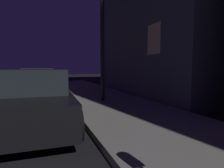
# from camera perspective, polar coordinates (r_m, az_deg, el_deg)

# --- Properties ---
(car_black) EXTENTS (2.09, 4.23, 1.43)m
(car_black) POSITION_cam_1_polar(r_m,az_deg,el_deg) (5.07, -22.71, -4.16)
(car_black) COLOR black
(car_black) RESTS_ON ground
(car_yellow_cab) EXTENTS (2.15, 4.49, 1.43)m
(car_yellow_cab) POSITION_cam_1_polar(r_m,az_deg,el_deg) (12.00, -21.57, 1.05)
(car_yellow_cab) COLOR gold
(car_yellow_cab) RESTS_ON ground
(street_lamp) EXTENTS (0.44, 0.44, 5.09)m
(street_lamp) POSITION_cam_1_polar(r_m,az_deg,el_deg) (7.80, -2.99, 20.43)
(street_lamp) COLOR black
(street_lamp) RESTS_ON sidewalk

